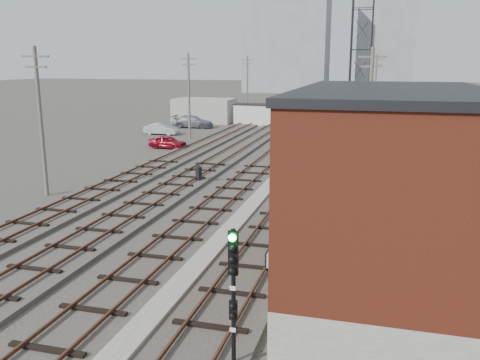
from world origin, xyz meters
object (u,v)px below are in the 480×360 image
at_px(car_silver, 161,129).
at_px(signal_mast, 233,290).
at_px(car_red, 168,142).
at_px(switch_stand, 199,174).
at_px(site_trailer, 260,114).
at_px(car_grey, 193,122).

bearing_deg(car_silver, signal_mast, -154.46).
bearing_deg(car_red, switch_stand, -144.74).
bearing_deg(signal_mast, switch_stand, 112.17).
bearing_deg(car_silver, site_trailer, -37.47).
height_order(site_trailer, car_silver, site_trailer).
height_order(switch_stand, car_grey, car_grey).
bearing_deg(switch_stand, car_red, 145.04).
xyz_separation_m(car_red, car_silver, (-4.49, 8.69, 0.02)).
height_order(site_trailer, car_red, site_trailer).
relative_size(switch_stand, site_trailer, 0.19).
distance_m(signal_mast, car_grey, 52.04).
height_order(car_red, car_grey, car_grey).
distance_m(switch_stand, site_trailer, 33.21).
distance_m(site_trailer, car_silver, 14.66).
relative_size(car_red, car_silver, 0.94).
bearing_deg(car_grey, site_trailer, -57.12).
bearing_deg(signal_mast, car_silver, 116.15).
bearing_deg(switch_stand, signal_mast, -44.05).
bearing_deg(car_grey, car_silver, 169.69).
relative_size(site_trailer, car_grey, 1.31).
xyz_separation_m(site_trailer, car_silver, (-8.78, -11.72, -0.74)).
bearing_deg(site_trailer, car_silver, -120.63).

